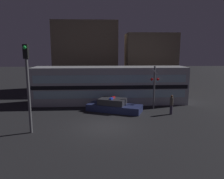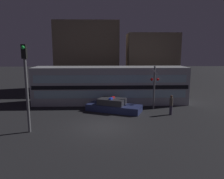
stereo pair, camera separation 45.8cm
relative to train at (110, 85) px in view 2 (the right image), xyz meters
The scene contains 8 objects.
ground_plane 7.68m from the train, 95.72° to the right, with size 120.00×120.00×0.00m, color black.
train is the anchor object (origin of this frame).
police_car 3.56m from the train, 86.56° to the right, with size 5.19×3.52×1.27m.
pedestrian 6.89m from the train, 42.07° to the right, with size 0.29×0.29×1.70m.
crossing_signal_near 4.82m from the train, 33.65° to the right, with size 0.81×0.35×4.02m.
traffic_light_corner 10.13m from the train, 124.57° to the right, with size 0.30×0.46×5.82m.
building_left 9.03m from the train, 109.37° to the left, with size 8.30×5.86×9.13m.
building_center 8.02m from the train, 45.79° to the left, with size 6.21×4.03×7.51m.
Camera 2 is at (0.16, -15.00, 5.44)m, focal length 35.00 mm.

